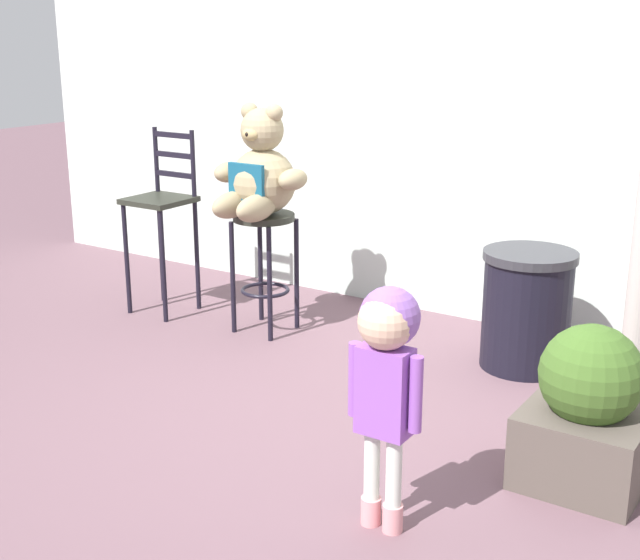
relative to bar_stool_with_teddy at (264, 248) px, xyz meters
The scene contains 8 objects.
ground_plane 1.48m from the bar_stool_with_teddy, 42.77° to the right, with size 24.00×24.00×0.00m, color #694C56.
building_wall 1.96m from the bar_stool_with_teddy, 46.88° to the left, with size 7.77×0.30×3.68m, color silver.
bar_stool_with_teddy is the anchor object (origin of this frame).
teddy_bear 0.48m from the bar_stool_with_teddy, 90.00° to the right, with size 0.64×0.58×0.69m.
child_walking 2.38m from the bar_stool_with_teddy, 41.99° to the right, with size 0.31×0.25×0.99m.
trash_bin 1.67m from the bar_stool_with_teddy, 11.14° to the left, with size 0.53×0.53×0.69m.
bar_chair_empty 0.84m from the bar_stool_with_teddy, behind, with size 0.39×0.39×1.24m.
planter_with_shrub 2.46m from the bar_stool_with_teddy, 19.12° to the right, with size 0.52×0.52×0.72m.
Camera 1 is at (2.20, -3.31, 1.91)m, focal length 48.39 mm.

